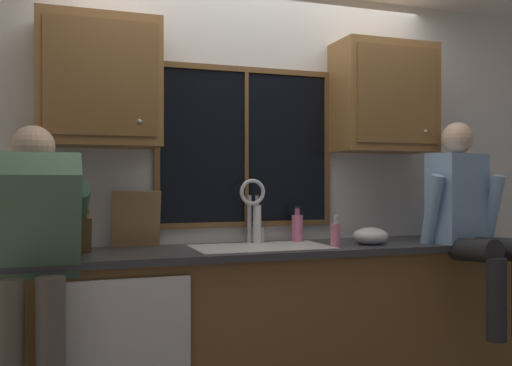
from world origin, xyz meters
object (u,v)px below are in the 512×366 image
person_standing (31,254)px  soap_dispenser (336,234)px  bottle_tall_clear (297,227)px  cutting_board (136,219)px  knife_block (80,233)px  mixing_bowl (371,236)px  person_sitting_on_counter (468,214)px  bottle_green_glass (257,223)px

person_standing → soap_dispenser: 1.67m
person_standing → bottle_tall_clear: bearing=18.4°
cutting_board → bottle_tall_clear: bearing=-1.4°
cutting_board → soap_dispenser: 1.18m
knife_block → cutting_board: cutting_board is taller
cutting_board → mixing_bowl: size_ratio=1.54×
person_sitting_on_counter → cutting_board: bearing=166.1°
person_sitting_on_counter → bottle_tall_clear: size_ratio=5.60×
cutting_board → mixing_bowl: bearing=-12.4°
bottle_green_glass → person_standing: bearing=-158.3°
person_sitting_on_counter → cutting_board: 2.02m
person_sitting_on_counter → bottle_tall_clear: bearing=154.1°
person_sitting_on_counter → bottle_green_glass: person_sitting_on_counter is taller
cutting_board → soap_dispenser: size_ratio=1.78×
knife_block → bottle_tall_clear: 1.34m
soap_dispenser → bottle_tall_clear: (-0.10, 0.33, 0.02)m
person_sitting_on_counter → soap_dispenser: bearing=171.0°
cutting_board → person_sitting_on_counter: bearing=-13.9°
person_standing → person_sitting_on_counter: bearing=1.3°
knife_block → bottle_green_glass: bearing=6.9°
cutting_board → bottle_tall_clear: cutting_board is taller
mixing_bowl → soap_dispenser: (-0.26, -0.05, 0.02)m
knife_block → bottle_tall_clear: size_ratio=1.43×
person_standing → soap_dispenser: bearing=6.5°
mixing_bowl → bottle_tall_clear: size_ratio=0.97×
person_sitting_on_counter → cutting_board: size_ratio=3.75×
person_standing → cutting_board: bearing=44.9°
soap_dispenser → bottle_tall_clear: 0.34m
knife_block → person_sitting_on_counter: bearing=-8.1°
cutting_board → person_standing: bearing=-135.1°
mixing_bowl → bottle_green_glass: 0.70m
mixing_bowl → soap_dispenser: 0.27m
person_standing → bottle_green_glass: bearing=21.7°
cutting_board → mixing_bowl: 1.42m
knife_block → soap_dispenser: knife_block is taller
person_standing → bottle_green_glass: size_ratio=5.11×
person_standing → soap_dispenser: person_standing is taller
person_sitting_on_counter → cutting_board: person_sitting_on_counter is taller
person_sitting_on_counter → soap_dispenser: 0.86m
cutting_board → bottle_tall_clear: (1.01, -0.02, -0.07)m
knife_block → mixing_bowl: (1.70, -0.14, -0.06)m
person_standing → soap_dispenser: (1.66, 0.19, 0.02)m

